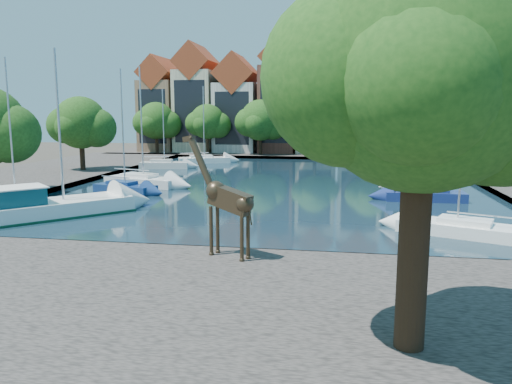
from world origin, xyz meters
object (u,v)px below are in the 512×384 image
Objects in this scene: giraffe_statue at (225,198)px; sailboat_left_a at (16,208)px; motorsailer at (37,206)px; sailboat_right_a at (457,226)px; plane_tree at (427,74)px.

giraffe_statue is 0.52× the size of sailboat_left_a.
motorsailer is at bearing 151.56° from giraffe_statue.
giraffe_statue is 0.55× the size of sailboat_right_a.
motorsailer reaches higher than sailboat_right_a.
plane_tree is 17.17m from sailboat_right_a.
sailboat_right_a is at bearing -0.17° from motorsailer.
giraffe_statue is 16.01m from motorsailer.
giraffe_statue is 17.78m from sailboat_left_a.
sailboat_left_a is (-22.62, 15.52, -7.06)m from plane_tree.
plane_tree is 11.22m from giraffe_statue.
motorsailer is at bearing -14.05° from sailboat_left_a.
sailboat_left_a is (-15.69, 7.99, -2.46)m from giraffe_statue.
motorsailer is 25.26m from sailboat_right_a.
plane_tree is at bearing -34.46° from sailboat_left_a.
sailboat_right_a is at bearing 73.72° from plane_tree.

